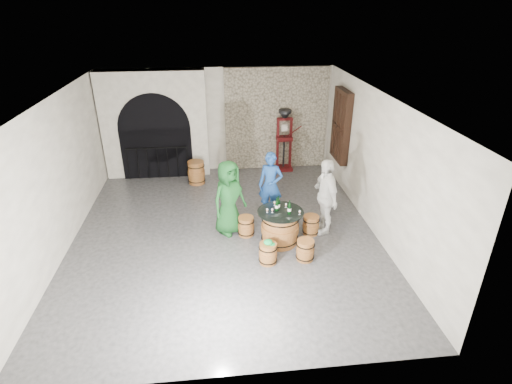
{
  "coord_description": "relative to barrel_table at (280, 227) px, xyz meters",
  "views": [
    {
      "loc": [
        -0.15,
        -8.11,
        5.04
      ],
      "look_at": [
        0.73,
        -0.02,
        1.05
      ],
      "focal_mm": 28.0,
      "sensor_mm": 36.0,
      "label": 1
    }
  ],
  "objects": [
    {
      "name": "tasting_glass_f",
      "position": [
        -0.3,
        -0.01,
        0.45
      ],
      "size": [
        0.05,
        0.05,
        0.1
      ],
      "primitive_type": null,
      "color": "#B35B22",
      "rests_on": "barrel_table"
    },
    {
      "name": "wall_left",
      "position": [
        -4.72,
        0.53,
        1.21
      ],
      "size": [
        0.0,
        8.0,
        8.0
      ],
      "primitive_type": "plane",
      "rotation": [
        1.57,
        0.0,
        1.57
      ],
      "color": "silver",
      "rests_on": "ground"
    },
    {
      "name": "barrel_stool_near_left",
      "position": [
        -0.37,
        -0.75,
        -0.16
      ],
      "size": [
        0.39,
        0.39,
        0.47
      ],
      "color": "brown",
      "rests_on": "ground"
    },
    {
      "name": "side_barrel",
      "position": [
        -1.96,
        3.46,
        -0.05
      ],
      "size": [
        0.52,
        0.52,
        0.69
      ],
      "rotation": [
        0.0,
        0.0,
        -0.28
      ],
      "color": "brown",
      "rests_on": "ground"
    },
    {
      "name": "wall_back",
      "position": [
        -1.22,
        4.53,
        1.21
      ],
      "size": [
        8.0,
        0.0,
        8.0
      ],
      "primitive_type": "plane",
      "rotation": [
        1.57,
        0.0,
        0.0
      ],
      "color": "silver",
      "rests_on": "ground"
    },
    {
      "name": "control_box",
      "position": [
        0.83,
        4.39,
        0.96
      ],
      "size": [
        0.18,
        0.1,
        0.22
      ],
      "primitive_type": "cube",
      "color": "silver",
      "rests_on": "wall_back"
    },
    {
      "name": "person_green",
      "position": [
        -1.11,
        0.6,
        0.5
      ],
      "size": [
        1.04,
        0.98,
        1.79
      ],
      "primitive_type": "imported",
      "rotation": [
        0.0,
        0.0,
        0.65
      ],
      "color": "#13441A",
      "rests_on": "ground"
    },
    {
      "name": "ceiling",
      "position": [
        -1.22,
        0.53,
        2.81
      ],
      "size": [
        8.0,
        8.0,
        0.0
      ],
      "primitive_type": "plane",
      "rotation": [
        3.14,
        0.0,
        0.0
      ],
      "color": "beige",
      "rests_on": "wall_back"
    },
    {
      "name": "person_blue",
      "position": [
        -0.04,
        1.3,
        0.45
      ],
      "size": [
        0.72,
        0.59,
        1.68
      ],
      "primitive_type": "imported",
      "rotation": [
        0.0,
        0.0,
        -0.37
      ],
      "color": "navy",
      "rests_on": "ground"
    },
    {
      "name": "tasting_glass_b",
      "position": [
        0.23,
        0.12,
        0.45
      ],
      "size": [
        0.05,
        0.05,
        0.1
      ],
      "primitive_type": null,
      "color": "#B35B22",
      "rests_on": "barrel_table"
    },
    {
      "name": "barrel_stool_far",
      "position": [
        -0.02,
        0.83,
        -0.16
      ],
      "size": [
        0.39,
        0.39,
        0.47
      ],
      "color": "brown",
      "rests_on": "ground"
    },
    {
      "name": "ground",
      "position": [
        -1.22,
        0.53,
        -0.39
      ],
      "size": [
        8.0,
        8.0,
        0.0
      ],
      "primitive_type": "plane",
      "color": "#303032",
      "rests_on": "ground"
    },
    {
      "name": "wine_bottle_left",
      "position": [
        -0.08,
        0.05,
        0.53
      ],
      "size": [
        0.08,
        0.08,
        0.32
      ],
      "color": "black",
      "rests_on": "barrel_table"
    },
    {
      "name": "wall_front",
      "position": [
        -1.22,
        -3.47,
        1.21
      ],
      "size": [
        8.0,
        0.0,
        8.0
      ],
      "primitive_type": "plane",
      "rotation": [
        -1.57,
        0.0,
        0.0
      ],
      "color": "silver",
      "rests_on": "ground"
    },
    {
      "name": "wine_bottle_right",
      "position": [
        -0.03,
        0.1,
        0.53
      ],
      "size": [
        0.08,
        0.08,
        0.32
      ],
      "color": "black",
      "rests_on": "barrel_table"
    },
    {
      "name": "tasting_glass_d",
      "position": [
        0.15,
        0.18,
        0.45
      ],
      "size": [
        0.05,
        0.05,
        0.1
      ],
      "primitive_type": null,
      "color": "#B35B22",
      "rests_on": "barrel_table"
    },
    {
      "name": "green_cap",
      "position": [
        -0.37,
        -0.75,
        0.11
      ],
      "size": [
        0.23,
        0.18,
        0.1
      ],
      "color": "#0D923D",
      "rests_on": "barrel_stool_near_left"
    },
    {
      "name": "arched_opening",
      "position": [
        -3.12,
        4.26,
        1.19
      ],
      "size": [
        3.1,
        0.6,
        3.19
      ],
      "color": "silver",
      "rests_on": "ground"
    },
    {
      "name": "barrel_stool_left",
      "position": [
        -0.73,
        0.4,
        -0.16
      ],
      "size": [
        0.39,
        0.39,
        0.47
      ],
      "color": "brown",
      "rests_on": "ground"
    },
    {
      "name": "barrel_stool_right",
      "position": [
        0.78,
        0.28,
        -0.16
      ],
      "size": [
        0.39,
        0.39,
        0.47
      ],
      "color": "brown",
      "rests_on": "ground"
    },
    {
      "name": "tasting_glass_c",
      "position": [
        -0.09,
        0.31,
        0.45
      ],
      "size": [
        0.05,
        0.05,
        0.1
      ],
      "primitive_type": null,
      "color": "#B35B22",
      "rests_on": "barrel_table"
    },
    {
      "name": "barrel_table",
      "position": [
        0.0,
        0.0,
        0.0
      ],
      "size": [
        1.03,
        1.03,
        0.79
      ],
      "color": "brown",
      "rests_on": "ground"
    },
    {
      "name": "wine_bottle_center",
      "position": [
        0.17,
        -0.12,
        0.53
      ],
      "size": [
        0.08,
        0.08,
        0.32
      ],
      "color": "black",
      "rests_on": "barrel_table"
    },
    {
      "name": "corking_press",
      "position": [
        0.8,
        4.2,
        0.75
      ],
      "size": [
        0.81,
        0.45,
        1.96
      ],
      "rotation": [
        0.0,
        0.0,
        0.04
      ],
      "color": "#4B0C0D",
      "rests_on": "ground"
    },
    {
      "name": "shuttered_window",
      "position": [
        2.16,
        2.93,
        1.41
      ],
      "size": [
        0.23,
        1.1,
        2.0
      ],
      "color": "black",
      "rests_on": "wall_right"
    },
    {
      "name": "tasting_glass_e",
      "position": [
        0.39,
        -0.17,
        0.45
      ],
      "size": [
        0.05,
        0.05,
        0.1
      ],
      "primitive_type": null,
      "color": "#B35B22",
      "rests_on": "barrel_table"
    },
    {
      "name": "barrel_stool_near_right",
      "position": [
        0.43,
        -0.72,
        -0.16
      ],
      "size": [
        0.39,
        0.39,
        0.47
      ],
      "color": "brown",
      "rests_on": "ground"
    },
    {
      "name": "stone_facing_panel",
      "position": [
        0.58,
        4.47,
        1.21
      ],
      "size": [
        3.2,
        0.12,
        3.18
      ],
      "primitive_type": "cube",
      "color": "tan",
      "rests_on": "ground"
    },
    {
      "name": "wall_right",
      "position": [
        2.28,
        0.53,
        1.21
      ],
      "size": [
        0.0,
        8.0,
        8.0
      ],
      "primitive_type": "plane",
      "rotation": [
        1.57,
        0.0,
        -1.57
      ],
      "color": "silver",
      "rests_on": "ground"
    },
    {
      "name": "person_white",
      "position": [
        1.11,
        0.4,
        0.52
      ],
      "size": [
        0.6,
        1.12,
        1.82
      ],
      "primitive_type": "imported",
      "rotation": [
        0.0,
        0.0,
        -1.42
      ],
      "color": "silver",
      "rests_on": "ground"
    },
    {
      "name": "tasting_glass_a",
      "position": [
        -0.19,
        -0.03,
        0.45
      ],
      "size": [
        0.05,
        0.05,
        0.1
      ],
      "primitive_type": null,
      "color": "#B35B22",
      "rests_on": "barrel_table"
    }
  ]
}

